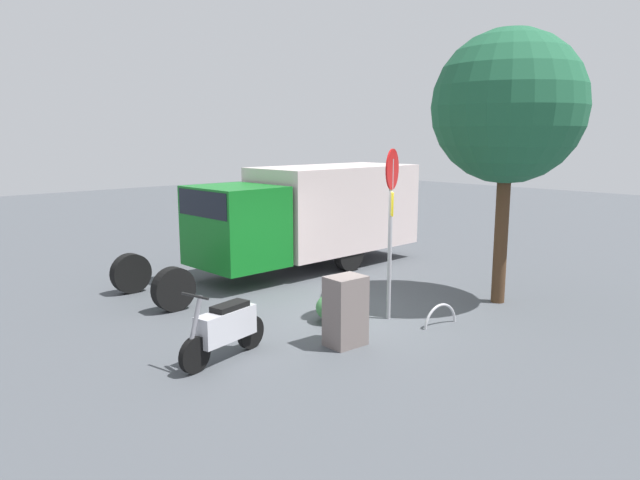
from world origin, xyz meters
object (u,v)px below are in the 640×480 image
stop_sign (391,207)px  bike_rack_hoop (440,325)px  utility_cabinet (346,311)px  box_truck_near (308,212)px  motorcycle (225,328)px  street_tree (508,108)px

stop_sign → bike_rack_hoop: 2.41m
stop_sign → bike_rack_hoop: size_ratio=3.86×
utility_cabinet → bike_rack_hoop: size_ratio=1.41×
box_truck_near → bike_rack_hoop: size_ratio=9.81×
motorcycle → street_tree: 7.16m
street_tree → bike_rack_hoop: 4.63m
utility_cabinet → street_tree: bearing=173.8°
street_tree → bike_rack_hoop: street_tree is taller
motorcycle → street_tree: size_ratio=0.32×
box_truck_near → stop_sign: (1.81, 4.30, 0.65)m
bike_rack_hoop → box_truck_near: bearing=-105.3°
utility_cabinet → motorcycle: bearing=-25.4°
street_tree → stop_sign: bearing=-18.5°
box_truck_near → street_tree: bearing=98.8°
street_tree → motorcycle: bearing=-12.3°
box_truck_near → motorcycle: box_truck_near is taller
box_truck_near → stop_sign: stop_sign is taller
motorcycle → bike_rack_hoop: size_ratio=2.11×
box_truck_near → motorcycle: 6.62m
motorcycle → street_tree: street_tree is taller
stop_sign → bike_rack_hoop: stop_sign is taller
box_truck_near → stop_sign: size_ratio=2.54×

